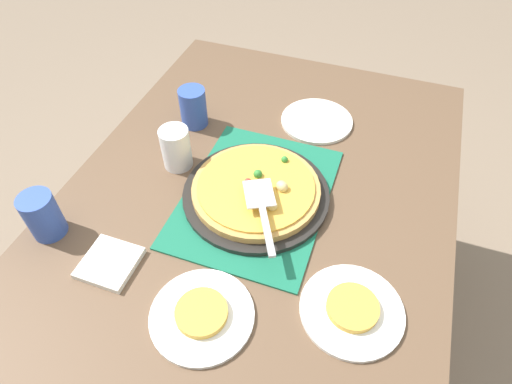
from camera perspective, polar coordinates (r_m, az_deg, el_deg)
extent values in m
plane|color=#84705B|center=(1.76, 0.00, -17.13)|extent=(8.00, 8.00, 0.00)
cube|color=brown|center=(1.14, 0.00, -1.19)|extent=(1.40, 1.00, 0.03)
cube|color=brown|center=(1.95, -5.96, 8.21)|extent=(0.07, 0.07, 0.72)
cube|color=brown|center=(1.83, 20.05, 1.91)|extent=(0.07, 0.07, 0.72)
cube|color=#196B4C|center=(1.13, 0.00, -0.58)|extent=(0.48, 0.36, 0.01)
cylinder|color=black|center=(1.12, 0.00, -0.24)|extent=(0.38, 0.38, 0.01)
cylinder|color=tan|center=(1.11, 0.00, 0.35)|extent=(0.33, 0.33, 0.02)
cylinder|color=gold|center=(1.10, 0.00, 0.81)|extent=(0.30, 0.30, 0.01)
sphere|color=#338433|center=(1.11, 0.25, 2.40)|extent=(0.02, 0.02, 0.02)
sphere|color=#E5CC7F|center=(1.08, 3.37, 0.82)|extent=(0.03, 0.03, 0.03)
sphere|color=#E5CC7F|center=(1.05, 1.53, -0.85)|extent=(0.03, 0.03, 0.03)
sphere|color=#E5CC7F|center=(1.04, 2.16, -1.82)|extent=(0.03, 0.03, 0.03)
sphere|color=#338433|center=(1.16, 3.80, 4.32)|extent=(0.02, 0.02, 0.02)
sphere|color=red|center=(1.10, -1.05, 1.42)|extent=(0.02, 0.02, 0.02)
sphere|color=#E5CC7F|center=(1.08, 3.53, 0.66)|extent=(0.03, 0.03, 0.03)
cylinder|color=white|center=(0.96, 12.53, -15.01)|extent=(0.22, 0.22, 0.01)
cylinder|color=white|center=(0.94, -7.15, -15.89)|extent=(0.22, 0.22, 0.01)
cylinder|color=white|center=(1.37, 8.04, 9.31)|extent=(0.22, 0.22, 0.01)
cylinder|color=gold|center=(0.95, 12.66, -14.65)|extent=(0.11, 0.11, 0.02)
cylinder|color=gold|center=(0.93, -7.23, -15.53)|extent=(0.11, 0.11, 0.02)
cylinder|color=white|center=(1.19, -10.53, 5.74)|extent=(0.08, 0.08, 0.12)
cylinder|color=#3351AD|center=(1.13, -26.38, -2.79)|extent=(0.08, 0.08, 0.12)
cylinder|color=#3351AD|center=(1.33, -8.30, 11.02)|extent=(0.08, 0.08, 0.12)
cube|color=silver|center=(1.04, 0.41, -0.18)|extent=(0.11, 0.10, 0.00)
cube|color=#B2B2B7|center=(0.97, 1.46, -5.16)|extent=(0.13, 0.08, 0.01)
cube|color=white|center=(1.05, -18.78, -8.86)|extent=(0.12, 0.12, 0.02)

